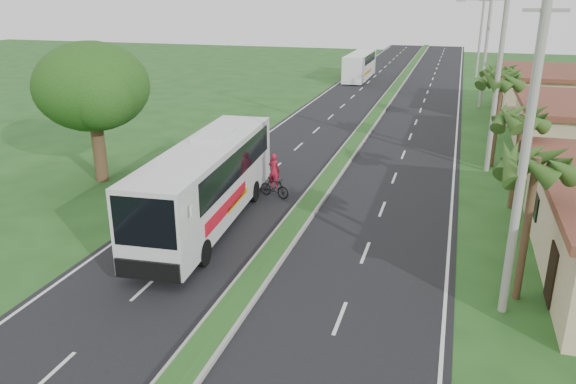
# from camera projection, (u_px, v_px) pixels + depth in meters

# --- Properties ---
(ground) EXTENTS (180.00, 180.00, 0.00)m
(ground) POSITION_uv_depth(u_px,v_px,m) (238.00, 302.00, 18.91)
(ground) COLOR #20491A
(ground) RESTS_ON ground
(road_asphalt) EXTENTS (14.00, 160.00, 0.02)m
(road_asphalt) POSITION_uv_depth(u_px,v_px,m) (349.00, 151.00, 36.95)
(road_asphalt) COLOR black
(road_asphalt) RESTS_ON ground
(median_strip) EXTENTS (1.20, 160.00, 0.18)m
(median_strip) POSITION_uv_depth(u_px,v_px,m) (350.00, 149.00, 36.92)
(median_strip) COLOR gray
(median_strip) RESTS_ON ground
(lane_edge_left) EXTENTS (0.12, 160.00, 0.01)m
(lane_edge_left) POSITION_uv_depth(u_px,v_px,m) (254.00, 143.00, 38.77)
(lane_edge_left) COLOR silver
(lane_edge_left) RESTS_ON ground
(lane_edge_right) EXTENTS (0.12, 160.00, 0.01)m
(lane_edge_right) POSITION_uv_depth(u_px,v_px,m) (455.00, 159.00, 35.14)
(lane_edge_right) COLOR silver
(lane_edge_right) RESTS_ON ground
(shop_far) EXTENTS (8.60, 11.60, 3.82)m
(shop_far) POSITION_uv_depth(u_px,v_px,m) (551.00, 93.00, 46.95)
(shop_far) COLOR tan
(shop_far) RESTS_ON ground
(palm_verge_a) EXTENTS (2.40, 2.40, 5.45)m
(palm_verge_a) POSITION_uv_depth(u_px,v_px,m) (536.00, 165.00, 17.59)
(palm_verge_a) COLOR #473321
(palm_verge_a) RESTS_ON ground
(palm_verge_b) EXTENTS (2.40, 2.40, 5.05)m
(palm_verge_b) POSITION_uv_depth(u_px,v_px,m) (522.00, 119.00, 25.73)
(palm_verge_b) COLOR #473321
(palm_verge_b) RESTS_ON ground
(palm_verge_c) EXTENTS (2.40, 2.40, 5.85)m
(palm_verge_c) POSITION_uv_depth(u_px,v_px,m) (502.00, 80.00, 31.95)
(palm_verge_c) COLOR #473321
(palm_verge_c) RESTS_ON ground
(palm_verge_d) EXTENTS (2.40, 2.40, 5.25)m
(palm_verge_d) POSITION_uv_depth(u_px,v_px,m) (501.00, 71.00, 40.12)
(palm_verge_d) COLOR #473321
(palm_verge_d) RESTS_ON ground
(shade_tree) EXTENTS (6.30, 6.00, 7.54)m
(shade_tree) POSITION_uv_depth(u_px,v_px,m) (91.00, 89.00, 29.53)
(shade_tree) COLOR #473321
(shade_tree) RESTS_ON ground
(utility_pole_a) EXTENTS (1.60, 0.28, 11.00)m
(utility_pole_a) POSITION_uv_depth(u_px,v_px,m) (526.00, 143.00, 16.51)
(utility_pole_a) COLOR gray
(utility_pole_a) RESTS_ON ground
(utility_pole_b) EXTENTS (3.20, 0.28, 12.00)m
(utility_pole_b) POSITION_uv_depth(u_px,v_px,m) (499.00, 62.00, 30.75)
(utility_pole_b) COLOR gray
(utility_pole_b) RESTS_ON ground
(utility_pole_c) EXTENTS (1.60, 0.28, 11.00)m
(utility_pole_c) POSITION_uv_depth(u_px,v_px,m) (487.00, 43.00, 48.98)
(utility_pole_c) COLOR gray
(utility_pole_c) RESTS_ON ground
(utility_pole_d) EXTENTS (1.60, 0.28, 10.50)m
(utility_pole_d) POSITION_uv_depth(u_px,v_px,m) (481.00, 31.00, 67.11)
(utility_pole_d) COLOR gray
(utility_pole_d) RESTS_ON ground
(coach_bus_main) EXTENTS (3.48, 12.40, 3.96)m
(coach_bus_main) POSITION_uv_depth(u_px,v_px,m) (208.00, 178.00, 24.59)
(coach_bus_main) COLOR silver
(coach_bus_main) RESTS_ON ground
(coach_bus_far) EXTENTS (2.36, 10.51, 3.06)m
(coach_bus_far) POSITION_uv_depth(u_px,v_px,m) (360.00, 65.00, 66.71)
(coach_bus_far) COLOR white
(coach_bus_far) RESTS_ON ground
(motorcyclist) EXTENTS (1.79, 0.93, 2.32)m
(motorcyclist) POSITION_uv_depth(u_px,v_px,m) (274.00, 182.00, 28.29)
(motorcyclist) COLOR black
(motorcyclist) RESTS_ON ground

